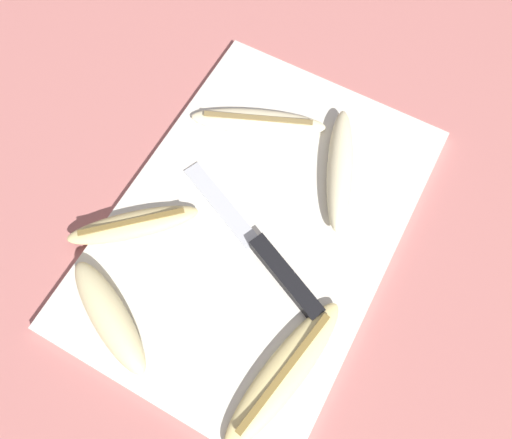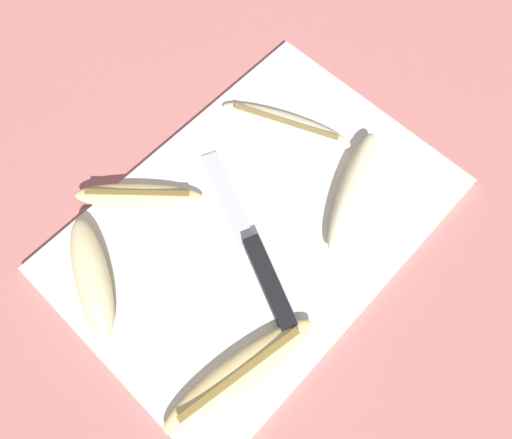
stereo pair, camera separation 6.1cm
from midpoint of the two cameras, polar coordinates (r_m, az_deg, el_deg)
name	(u,v)px [view 1 (the left image)]	position (r m, az deg, el deg)	size (l,w,h in m)	color
ground_plane	(256,226)	(0.64, -2.75, -1.10)	(4.00, 4.00, 0.00)	#B76B66
cutting_board	(256,224)	(0.63, -2.78, -0.90)	(0.48, 0.34, 0.01)	silver
knife	(274,263)	(0.60, -0.83, -5.37)	(0.12, 0.24, 0.02)	black
banana_spotted_left	(133,225)	(0.64, -16.55, -0.92)	(0.14, 0.14, 0.02)	#DBC684
banana_bright_far	(258,122)	(0.68, -2.35, 10.81)	(0.11, 0.18, 0.02)	beige
banana_pale_long	(340,168)	(0.64, 6.89, 5.51)	(0.17, 0.10, 0.03)	beige
banana_golden_short	(284,373)	(0.57, 0.02, -17.53)	(0.20, 0.08, 0.02)	#EDD689
banana_soft_right	(109,316)	(0.60, -19.29, -10.72)	(0.10, 0.15, 0.03)	beige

